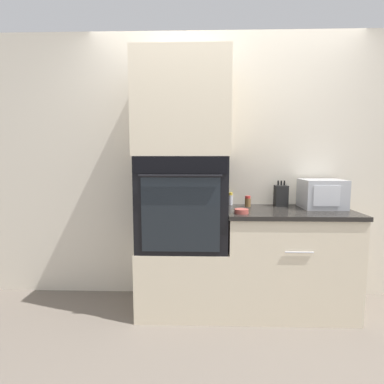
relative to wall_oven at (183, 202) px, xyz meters
The scene contains 11 objects.
ground_plane 1.08m from the wall_oven, 37.74° to the right, with size 12.00×12.00×0.00m, color #6B6056.
wall_back 0.58m from the wall_oven, 41.04° to the left, with size 8.00×0.05×2.50m.
oven_cabinet_base 0.68m from the wall_oven, 90.00° to the left, with size 0.77×0.60×0.58m.
wall_oven is the anchor object (origin of this frame).
oven_cabinet_upper 0.80m from the wall_oven, 90.00° to the left, with size 0.77×0.60×0.82m.
counter_unit 1.05m from the wall_oven, ahead, with size 1.08×0.63×0.90m.
microwave 1.24m from the wall_oven, ahead, with size 0.35×0.32×0.25m.
knife_block 0.92m from the wall_oven, 13.07° to the left, with size 0.11×0.11×0.24m.
bowl 0.52m from the wall_oven, 20.27° to the right, with size 0.11×0.11×0.04m.
condiment_jar_near 0.51m from the wall_oven, 30.65° to the left, with size 0.04×0.04×0.12m.
condiment_jar_mid 0.61m from the wall_oven, 15.45° to the left, with size 0.05×0.05×0.10m.
Camera 1 is at (-0.23, -2.27, 1.35)m, focal length 28.00 mm.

